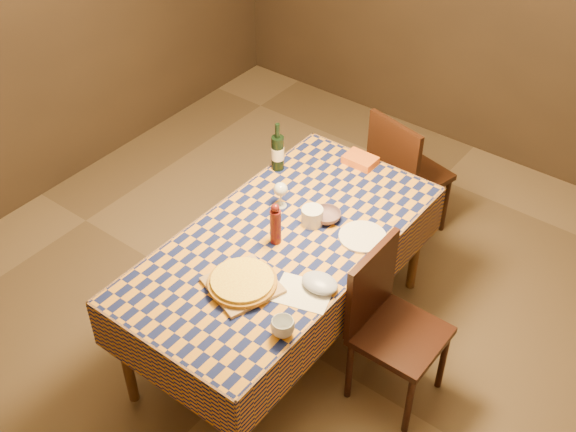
{
  "coord_description": "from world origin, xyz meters",
  "views": [
    {
      "loc": [
        1.73,
        -2.21,
        3.28
      ],
      "look_at": [
        0.0,
        0.05,
        0.9
      ],
      "focal_mm": 45.0,
      "sensor_mm": 36.0,
      "label": 1
    }
  ],
  "objects_px": {
    "white_plate": "(363,237)",
    "chair_far": "(403,171)",
    "cutting_board": "(243,285)",
    "chair_right": "(388,319)",
    "pizza": "(242,281)",
    "wine_bottle": "(278,152)",
    "bowl": "(326,216)",
    "dining_table": "(282,251)"
  },
  "relations": [
    {
      "from": "cutting_board",
      "to": "wine_bottle",
      "type": "relative_size",
      "value": 1.02
    },
    {
      "from": "chair_far",
      "to": "bowl",
      "type": "bearing_deg",
      "value": -86.98
    },
    {
      "from": "wine_bottle",
      "to": "white_plate",
      "type": "relative_size",
      "value": 1.21
    },
    {
      "from": "cutting_board",
      "to": "chair_right",
      "type": "relative_size",
      "value": 0.33
    },
    {
      "from": "chair_far",
      "to": "chair_right",
      "type": "distance_m",
      "value": 1.3
    },
    {
      "from": "pizza",
      "to": "chair_far",
      "type": "xyz_separation_m",
      "value": [
        -0.02,
        1.61,
        -0.28
      ]
    },
    {
      "from": "bowl",
      "to": "chair_right",
      "type": "height_order",
      "value": "chair_right"
    },
    {
      "from": "dining_table",
      "to": "pizza",
      "type": "bearing_deg",
      "value": -81.68
    },
    {
      "from": "pizza",
      "to": "chair_right",
      "type": "height_order",
      "value": "chair_right"
    },
    {
      "from": "dining_table",
      "to": "wine_bottle",
      "type": "bearing_deg",
      "value": 130.11
    },
    {
      "from": "pizza",
      "to": "chair_right",
      "type": "bearing_deg",
      "value": 38.63
    },
    {
      "from": "chair_right",
      "to": "chair_far",
      "type": "bearing_deg",
      "value": 117.05
    },
    {
      "from": "pizza",
      "to": "bowl",
      "type": "distance_m",
      "value": 0.66
    },
    {
      "from": "dining_table",
      "to": "cutting_board",
      "type": "distance_m",
      "value": 0.4
    },
    {
      "from": "chair_far",
      "to": "chair_right",
      "type": "relative_size",
      "value": 1.0
    },
    {
      "from": "pizza",
      "to": "wine_bottle",
      "type": "bearing_deg",
      "value": 118.15
    },
    {
      "from": "wine_bottle",
      "to": "white_plate",
      "type": "distance_m",
      "value": 0.78
    },
    {
      "from": "white_plate",
      "to": "chair_right",
      "type": "height_order",
      "value": "chair_right"
    },
    {
      "from": "dining_table",
      "to": "chair_right",
      "type": "distance_m",
      "value": 0.65
    },
    {
      "from": "chair_far",
      "to": "chair_right",
      "type": "height_order",
      "value": "same"
    },
    {
      "from": "cutting_board",
      "to": "chair_far",
      "type": "distance_m",
      "value": 1.63
    },
    {
      "from": "cutting_board",
      "to": "white_plate",
      "type": "height_order",
      "value": "cutting_board"
    },
    {
      "from": "cutting_board",
      "to": "wine_bottle",
      "type": "xyz_separation_m",
      "value": [
        -0.47,
        0.87,
        0.1
      ]
    },
    {
      "from": "pizza",
      "to": "wine_bottle",
      "type": "distance_m",
      "value": 1.0
    },
    {
      "from": "white_plate",
      "to": "chair_right",
      "type": "relative_size",
      "value": 0.27
    },
    {
      "from": "white_plate",
      "to": "bowl",
      "type": "bearing_deg",
      "value": 178.53
    },
    {
      "from": "white_plate",
      "to": "chair_far",
      "type": "distance_m",
      "value": 1.03
    },
    {
      "from": "dining_table",
      "to": "chair_far",
      "type": "distance_m",
      "value": 1.24
    },
    {
      "from": "bowl",
      "to": "white_plate",
      "type": "relative_size",
      "value": 0.62
    },
    {
      "from": "white_plate",
      "to": "chair_far",
      "type": "relative_size",
      "value": 0.27
    },
    {
      "from": "wine_bottle",
      "to": "cutting_board",
      "type": "bearing_deg",
      "value": -61.85
    },
    {
      "from": "wine_bottle",
      "to": "chair_far",
      "type": "bearing_deg",
      "value": 58.63
    },
    {
      "from": "chair_right",
      "to": "pizza",
      "type": "bearing_deg",
      "value": -141.37
    },
    {
      "from": "bowl",
      "to": "pizza",
      "type": "bearing_deg",
      "value": -92.66
    },
    {
      "from": "chair_far",
      "to": "pizza",
      "type": "bearing_deg",
      "value": -89.31
    },
    {
      "from": "white_plate",
      "to": "chair_far",
      "type": "bearing_deg",
      "value": 106.72
    },
    {
      "from": "chair_right",
      "to": "white_plate",
      "type": "bearing_deg",
      "value": 146.6
    },
    {
      "from": "chair_right",
      "to": "dining_table",
      "type": "bearing_deg",
      "value": -173.66
    },
    {
      "from": "bowl",
      "to": "wine_bottle",
      "type": "height_order",
      "value": "wine_bottle"
    },
    {
      "from": "pizza",
      "to": "chair_far",
      "type": "distance_m",
      "value": 1.64
    },
    {
      "from": "white_plate",
      "to": "chair_far",
      "type": "height_order",
      "value": "chair_far"
    },
    {
      "from": "chair_far",
      "to": "chair_right",
      "type": "bearing_deg",
      "value": -62.95
    }
  ]
}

